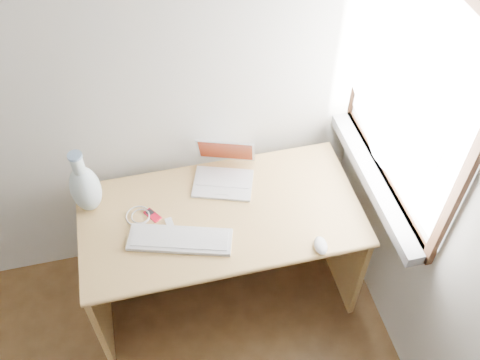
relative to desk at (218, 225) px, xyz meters
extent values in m
cube|color=white|center=(0.80, -0.11, 0.82)|extent=(0.01, 0.90, 1.00)
cube|color=gray|center=(0.75, -0.11, 0.29)|extent=(0.10, 0.96, 0.06)
cube|color=white|center=(0.73, -0.11, 0.85)|extent=(0.02, 0.84, 0.92)
cube|color=tan|center=(0.00, -0.08, 0.19)|extent=(1.33, 0.67, 0.03)
cube|color=tan|center=(-0.65, -0.08, -0.17)|extent=(0.03, 0.63, 0.68)
cube|color=tan|center=(0.65, -0.08, -0.17)|extent=(0.03, 0.63, 0.68)
cube|color=tan|center=(0.00, 0.24, -0.05)|extent=(1.28, 0.03, 0.44)
cube|color=white|center=(0.05, 0.09, 0.21)|extent=(0.34, 0.28, 0.01)
cube|color=white|center=(0.05, 0.09, 0.22)|extent=(0.28, 0.19, 0.00)
cube|color=white|center=(0.05, 0.19, 0.31)|extent=(0.30, 0.16, 0.18)
cube|color=maroon|center=(0.05, 0.19, 0.31)|extent=(0.27, 0.14, 0.16)
cube|color=silver|center=(-0.21, -0.20, 0.21)|extent=(0.49, 0.27, 0.02)
cube|color=white|center=(-0.21, -0.20, 0.22)|extent=(0.45, 0.23, 0.00)
ellipsoid|color=white|center=(0.40, -0.38, 0.22)|extent=(0.07, 0.11, 0.03)
cube|color=red|center=(-0.32, -0.02, 0.20)|extent=(0.08, 0.10, 0.01)
cube|color=black|center=(-0.32, -0.02, 0.21)|extent=(0.04, 0.04, 0.00)
torus|color=silver|center=(-0.38, -0.01, 0.20)|extent=(0.13, 0.13, 0.01)
cube|color=silver|center=(-0.24, -0.10, 0.20)|extent=(0.04, 0.09, 0.01)
ellipsoid|color=white|center=(-0.59, 0.10, 0.33)|extent=(0.14, 0.14, 0.27)
cylinder|color=white|center=(-0.59, 0.10, 0.50)|extent=(0.06, 0.06, 0.11)
cylinder|color=#7C9FC7|center=(-0.59, 0.10, 0.55)|extent=(0.06, 0.06, 0.01)
camera|label=1|loc=(-0.27, -1.62, 2.21)|focal=40.00mm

